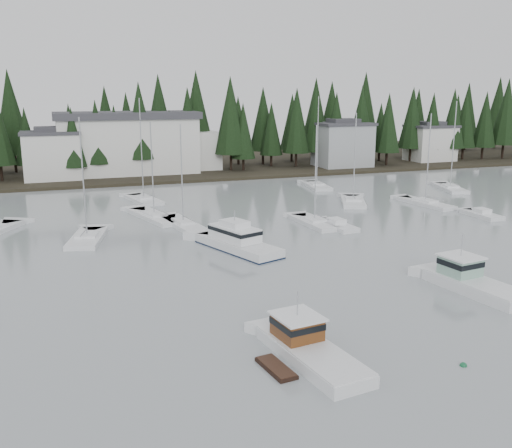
{
  "coord_description": "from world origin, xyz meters",
  "views": [
    {
      "loc": [
        -17.66,
        -22.4,
        15.01
      ],
      "look_at": [
        0.21,
        27.99,
        2.5
      ],
      "focal_mm": 40.0,
      "sensor_mm": 36.0,
      "label": 1
    }
  ],
  "objects_px": {
    "sailboat_8": "(316,187)",
    "lobster_boat_teal": "(472,283)",
    "harbor_inn": "(139,143)",
    "house_east_b": "(430,142)",
    "sailboat_3": "(353,203)",
    "runabout_2": "(482,216)",
    "sailboat_12": "(183,226)",
    "sailboat_7": "(144,201)",
    "sailboat_0": "(450,189)",
    "lobster_boat_brown": "(307,351)",
    "sailboat_4": "(87,240)",
    "sailboat_9": "(425,204)",
    "house_east_a": "(343,144)",
    "house_west": "(52,154)",
    "sailboat_1": "(314,224)",
    "cabin_cruiser_center": "(237,243)",
    "runabout_1": "(336,226)",
    "sailboat_11": "(154,218)"
  },
  "relations": [
    {
      "from": "sailboat_12",
      "to": "sailboat_0",
      "type": "bearing_deg",
      "value": -85.86
    },
    {
      "from": "harbor_inn",
      "to": "lobster_boat_teal",
      "type": "xyz_separation_m",
      "value": [
        14.9,
        -71.03,
        -5.21
      ]
    },
    {
      "from": "sailboat_7",
      "to": "sailboat_11",
      "type": "relative_size",
      "value": 1.21
    },
    {
      "from": "sailboat_0",
      "to": "lobster_boat_brown",
      "type": "bearing_deg",
      "value": 151.81
    },
    {
      "from": "sailboat_3",
      "to": "house_east_a",
      "type": "bearing_deg",
      "value": -0.46
    },
    {
      "from": "harbor_inn",
      "to": "house_east_b",
      "type": "bearing_deg",
      "value": -2.2
    },
    {
      "from": "sailboat_12",
      "to": "runabout_1",
      "type": "height_order",
      "value": "sailboat_12"
    },
    {
      "from": "sailboat_4",
      "to": "runabout_2",
      "type": "relative_size",
      "value": 2.31
    },
    {
      "from": "sailboat_7",
      "to": "runabout_1",
      "type": "relative_size",
      "value": 2.25
    },
    {
      "from": "sailboat_9",
      "to": "runabout_2",
      "type": "bearing_deg",
      "value": -173.2
    },
    {
      "from": "house_west",
      "to": "sailboat_11",
      "type": "xyz_separation_m",
      "value": [
        11.17,
        -34.06,
        -4.6
      ]
    },
    {
      "from": "cabin_cruiser_center",
      "to": "runabout_1",
      "type": "height_order",
      "value": "cabin_cruiser_center"
    },
    {
      "from": "lobster_boat_brown",
      "to": "house_east_a",
      "type": "bearing_deg",
      "value": -36.81
    },
    {
      "from": "harbor_inn",
      "to": "lobster_boat_brown",
      "type": "height_order",
      "value": "harbor_inn"
    },
    {
      "from": "house_east_b",
      "to": "cabin_cruiser_center",
      "type": "distance_m",
      "value": 78.92
    },
    {
      "from": "cabin_cruiser_center",
      "to": "sailboat_11",
      "type": "xyz_separation_m",
      "value": [
        -5.22,
        16.52,
        -0.61
      ]
    },
    {
      "from": "sailboat_8",
      "to": "sailboat_9",
      "type": "xyz_separation_m",
      "value": [
        7.66,
        -17.92,
        -0.02
      ]
    },
    {
      "from": "sailboat_7",
      "to": "lobster_boat_brown",
      "type": "bearing_deg",
      "value": 169.57
    },
    {
      "from": "house_east_a",
      "to": "sailboat_3",
      "type": "xyz_separation_m",
      "value": [
        -15.53,
        -32.63,
        -4.84
      ]
    },
    {
      "from": "lobster_boat_brown",
      "to": "sailboat_3",
      "type": "height_order",
      "value": "sailboat_3"
    },
    {
      "from": "cabin_cruiser_center",
      "to": "sailboat_3",
      "type": "xyz_separation_m",
      "value": [
        22.07,
        16.95,
        -0.59
      ]
    },
    {
      "from": "house_west",
      "to": "lobster_boat_brown",
      "type": "bearing_deg",
      "value": -79.89
    },
    {
      "from": "cabin_cruiser_center",
      "to": "runabout_1",
      "type": "distance_m",
      "value": 14.27
    },
    {
      "from": "cabin_cruiser_center",
      "to": "sailboat_8",
      "type": "bearing_deg",
      "value": -56.74
    },
    {
      "from": "sailboat_12",
      "to": "harbor_inn",
      "type": "bearing_deg",
      "value": -10.96
    },
    {
      "from": "harbor_inn",
      "to": "sailboat_8",
      "type": "height_order",
      "value": "sailboat_8"
    },
    {
      "from": "lobster_boat_teal",
      "to": "harbor_inn",
      "type": "bearing_deg",
      "value": 4.06
    },
    {
      "from": "house_east_a",
      "to": "sailboat_7",
      "type": "relative_size",
      "value": 0.72
    },
    {
      "from": "harbor_inn",
      "to": "sailboat_7",
      "type": "relative_size",
      "value": 2.01
    },
    {
      "from": "lobster_boat_teal",
      "to": "sailboat_7",
      "type": "xyz_separation_m",
      "value": [
        -18.3,
        44.96,
        -0.48
      ]
    },
    {
      "from": "house_east_b",
      "to": "sailboat_4",
      "type": "distance_m",
      "value": 84.98
    },
    {
      "from": "harbor_inn",
      "to": "lobster_boat_brown",
      "type": "distance_m",
      "value": 77.49
    },
    {
      "from": "sailboat_11",
      "to": "runabout_2",
      "type": "relative_size",
      "value": 2.13
    },
    {
      "from": "lobster_boat_brown",
      "to": "cabin_cruiser_center",
      "type": "bearing_deg",
      "value": -15.42
    },
    {
      "from": "runabout_1",
      "to": "sailboat_1",
      "type": "bearing_deg",
      "value": 34.23
    },
    {
      "from": "sailboat_0",
      "to": "sailboat_12",
      "type": "relative_size",
      "value": 1.17
    },
    {
      "from": "lobster_boat_teal",
      "to": "sailboat_3",
      "type": "height_order",
      "value": "sailboat_3"
    },
    {
      "from": "house_west",
      "to": "lobster_boat_teal",
      "type": "height_order",
      "value": "house_west"
    },
    {
      "from": "house_east_b",
      "to": "lobster_boat_brown",
      "type": "xyz_separation_m",
      "value": [
        -62.82,
        -74.95,
        -3.93
      ]
    },
    {
      "from": "runabout_2",
      "to": "sailboat_12",
      "type": "bearing_deg",
      "value": 78.96
    },
    {
      "from": "sailboat_4",
      "to": "sailboat_11",
      "type": "distance_m",
      "value": 11.56
    },
    {
      "from": "lobster_boat_teal",
      "to": "sailboat_1",
      "type": "bearing_deg",
      "value": -3.26
    },
    {
      "from": "house_west",
      "to": "harbor_inn",
      "type": "xyz_separation_m",
      "value": [
        15.04,
        3.34,
        1.12
      ]
    },
    {
      "from": "harbor_inn",
      "to": "sailboat_8",
      "type": "bearing_deg",
      "value": -43.64
    },
    {
      "from": "sailboat_8",
      "to": "lobster_boat_teal",
      "type": "bearing_deg",
      "value": 176.7
    },
    {
      "from": "sailboat_0",
      "to": "house_east_b",
      "type": "bearing_deg",
      "value": -14.09
    },
    {
      "from": "cabin_cruiser_center",
      "to": "sailboat_12",
      "type": "bearing_deg",
      "value": -5.78
    },
    {
      "from": "sailboat_4",
      "to": "sailboat_9",
      "type": "xyz_separation_m",
      "value": [
        44.22,
        4.27,
        -0.0
      ]
    },
    {
      "from": "house_east_b",
      "to": "runabout_1",
      "type": "xyz_separation_m",
      "value": [
        -46.26,
        -46.54,
        -4.27
      ]
    },
    {
      "from": "sailboat_9",
      "to": "sailboat_3",
      "type": "bearing_deg",
      "value": 57.51
    }
  ]
}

